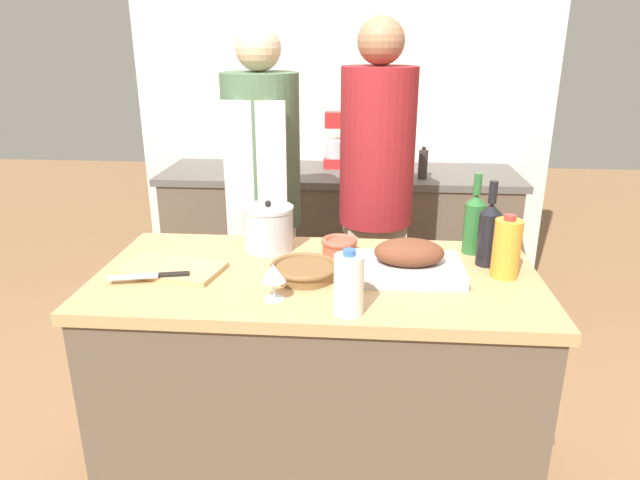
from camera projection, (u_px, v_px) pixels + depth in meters
kitchen_island at (318, 390)px, 2.08m from camera, size 1.48×0.72×0.92m
back_counter at (338, 243)px, 3.55m from camera, size 2.11×0.60×0.92m
back_wall at (342, 104)px, 3.60m from camera, size 2.61×0.10×2.55m
roasting_pan at (409, 262)px, 1.89m from camera, size 0.36×0.26×0.13m
wicker_basket at (304, 270)px, 1.88m from camera, size 0.23×0.23×0.05m
cutting_board at (172, 269)px, 1.93m from camera, size 0.37×0.25×0.02m
stock_pot at (269, 228)px, 2.11m from camera, size 0.19×0.19×0.19m
mixing_bowl at (339, 245)px, 2.08m from camera, size 0.13×0.13×0.06m
juice_jug at (507, 248)px, 1.86m from camera, size 0.09×0.09×0.21m
milk_jug at (349, 284)px, 1.61m from camera, size 0.09×0.09×0.20m
wine_bottle_green at (474, 222)px, 2.07m from camera, size 0.07×0.07×0.30m
wine_bottle_dark at (489, 232)px, 1.95m from camera, size 0.07×0.07×0.30m
wine_glass_left at (274, 274)px, 1.70m from camera, size 0.07×0.07×0.12m
knife_chef at (152, 276)px, 1.85m from camera, size 0.26×0.09×0.01m
stand_mixer at (339, 145)px, 3.45m from camera, size 0.18×0.14×0.33m
condiment_bottle_tall at (405, 166)px, 3.26m from camera, size 0.06×0.06×0.14m
condiment_bottle_short at (253, 150)px, 3.50m from camera, size 0.07×0.07×0.21m
condiment_bottle_extra at (423, 164)px, 3.19m from camera, size 0.05×0.05×0.18m
person_cook_aproned at (263, 197)px, 2.69m from camera, size 0.35×0.35×1.73m
person_cook_guest at (376, 195)px, 2.66m from camera, size 0.34×0.34×1.76m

